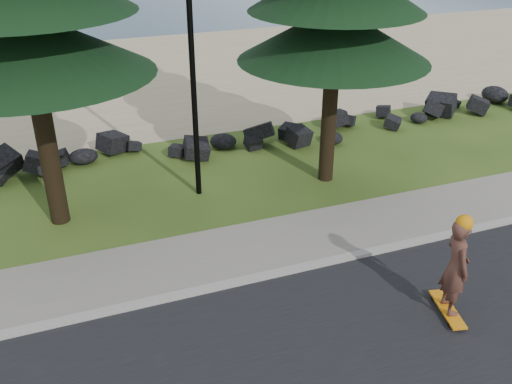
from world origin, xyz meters
TOP-DOWN VIEW (x-y plane):
  - ground at (0.00, 0.00)m, footprint 160.00×160.00m
  - kerb at (0.00, -0.90)m, footprint 160.00×0.20m
  - sidewalk at (0.00, 0.20)m, footprint 160.00×2.00m
  - beach_sand at (0.00, 14.50)m, footprint 160.00×15.00m
  - seawall_boulders at (0.00, 5.60)m, footprint 60.00×2.40m
  - lamp_post at (0.00, 3.20)m, footprint 0.25×0.14m
  - skateboarder at (3.04, -3.14)m, footprint 0.60×1.17m

SIDE VIEW (x-z plane):
  - ground at x=0.00m, z-range 0.00..0.00m
  - seawall_boulders at x=0.00m, z-range -0.55..0.55m
  - beach_sand at x=0.00m, z-range 0.00..0.01m
  - sidewalk at x=0.00m, z-range 0.00..0.08m
  - kerb at x=0.00m, z-range 0.00..0.10m
  - skateboarder at x=3.04m, z-range 0.01..2.11m
  - lamp_post at x=0.00m, z-range 0.06..8.20m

